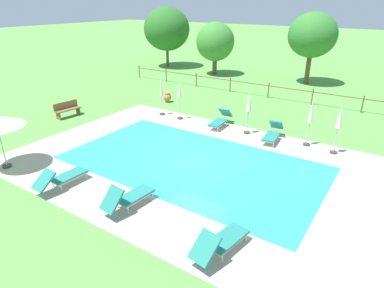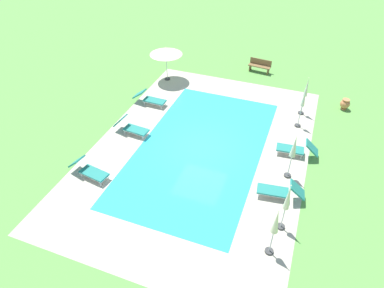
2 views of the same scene
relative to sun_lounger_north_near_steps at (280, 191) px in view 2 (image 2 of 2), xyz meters
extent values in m
plane|color=#599342|center=(-1.91, -4.17, -0.38)|extent=(160.00, 160.00, 0.00)
cube|color=#B2A893|center=(-1.91, -4.17, -0.38)|extent=(15.02, 10.24, 0.01)
cube|color=#2DB7C6|center=(-1.91, -4.17, -0.38)|extent=(10.66, 5.88, 0.01)
cube|color=#C0B59F|center=(-1.91, -1.11, -0.37)|extent=(11.14, 0.24, 0.01)
cube|color=#C0B59F|center=(-1.91, -7.23, -0.37)|extent=(11.14, 0.24, 0.01)
cube|color=#C0B59F|center=(3.54, -4.17, -0.37)|extent=(0.24, 5.88, 0.01)
cube|color=#C0B59F|center=(-7.36, -4.17, -0.37)|extent=(0.24, 5.88, 0.01)
cube|color=#237A70|center=(0.04, -0.28, -0.07)|extent=(0.76, 1.36, 0.07)
cube|color=#237A70|center=(-0.09, 0.68, 0.21)|extent=(0.68, 0.75, 0.61)
cube|color=silver|center=(0.04, -0.28, -0.12)|extent=(0.73, 1.34, 0.04)
cylinder|color=silver|center=(0.36, -0.80, -0.24)|extent=(0.04, 0.04, 0.28)
cylinder|color=silver|center=(-0.15, -0.86, -0.24)|extent=(0.04, 0.04, 0.28)
cylinder|color=silver|center=(0.22, 0.30, -0.24)|extent=(0.04, 0.04, 0.28)
cylinder|color=silver|center=(-0.29, 0.24, -0.24)|extent=(0.04, 0.04, 0.28)
cube|color=#237A70|center=(-4.78, -8.06, -0.07)|extent=(0.64, 1.32, 0.07)
cube|color=#237A70|center=(-4.81, -9.05, 0.18)|extent=(0.62, 0.74, 0.55)
cube|color=silver|center=(-4.78, -8.06, -0.12)|extent=(0.61, 1.29, 0.04)
cylinder|color=silver|center=(-5.01, -7.50, -0.24)|extent=(0.04, 0.04, 0.28)
cylinder|color=silver|center=(-4.50, -7.51, -0.24)|extent=(0.04, 0.04, 0.28)
cylinder|color=silver|center=(-5.05, -8.60, -0.24)|extent=(0.04, 0.04, 0.28)
cylinder|color=silver|center=(-4.54, -8.62, -0.24)|extent=(0.04, 0.04, 0.28)
cube|color=#237A70|center=(-3.03, 0.02, -0.07)|extent=(0.70, 1.34, 0.07)
cube|color=#237A70|center=(-3.11, 0.98, 0.22)|extent=(0.65, 0.71, 0.62)
cube|color=silver|center=(-3.03, 0.02, -0.12)|extent=(0.67, 1.31, 0.04)
cylinder|color=silver|center=(-2.74, -0.51, -0.24)|extent=(0.04, 0.04, 0.28)
cylinder|color=silver|center=(-3.24, -0.55, -0.24)|extent=(0.04, 0.04, 0.28)
cylinder|color=silver|center=(-2.82, 0.59, -0.24)|extent=(0.04, 0.04, 0.28)
cylinder|color=silver|center=(-3.33, 0.55, -0.24)|extent=(0.04, 0.04, 0.28)
cube|color=#237A70|center=(1.76, -7.92, -0.07)|extent=(0.80, 1.38, 0.07)
cube|color=#237A70|center=(1.61, -8.87, 0.21)|extent=(0.70, 0.76, 0.61)
cube|color=silver|center=(1.76, -7.92, -0.12)|extent=(0.77, 1.35, 0.04)
cylinder|color=silver|center=(1.60, -7.33, -0.24)|extent=(0.04, 0.04, 0.28)
cylinder|color=silver|center=(2.10, -7.42, -0.24)|extent=(0.04, 0.04, 0.28)
cylinder|color=silver|center=(1.42, -8.43, -0.24)|extent=(0.04, 0.04, 0.28)
cylinder|color=silver|center=(1.93, -8.51, -0.24)|extent=(0.04, 0.04, 0.28)
cube|color=#237A70|center=(-1.81, -7.71, -0.07)|extent=(0.71, 1.35, 0.07)
cube|color=#237A70|center=(-1.90, -8.64, 0.24)|extent=(0.65, 0.68, 0.66)
cube|color=silver|center=(-1.81, -7.71, -0.12)|extent=(0.68, 1.32, 0.04)
cylinder|color=silver|center=(-2.02, -7.14, -0.24)|extent=(0.04, 0.04, 0.28)
cylinder|color=silver|center=(-1.51, -7.18, -0.24)|extent=(0.04, 0.04, 0.28)
cylinder|color=silver|center=(-2.12, -8.24, -0.24)|extent=(0.04, 0.04, 0.28)
cylinder|color=silver|center=(-1.61, -8.28, -0.24)|extent=(0.04, 0.04, 0.28)
cylinder|color=#383838|center=(-7.99, -8.67, -0.34)|extent=(0.36, 0.36, 0.08)
cylinder|color=#B2B5B7|center=(-7.99, -8.67, 0.72)|extent=(0.04, 0.04, 2.19)
cone|color=beige|center=(-7.99, -8.67, 1.61)|extent=(2.08, 2.08, 0.44)
sphere|color=beige|center=(-7.99, -8.67, 1.84)|extent=(0.06, 0.06, 0.06)
cylinder|color=#383838|center=(2.82, 0.13, -0.34)|extent=(0.32, 0.32, 0.08)
cylinder|color=#B2B5B7|center=(2.82, 0.13, 0.22)|extent=(0.04, 0.04, 1.21)
cone|color=beige|center=(2.82, 0.13, 1.34)|extent=(0.26, 0.26, 1.03)
sphere|color=beige|center=(2.82, 0.13, 1.88)|extent=(0.05, 0.05, 0.05)
cylinder|color=#383838|center=(-6.90, 0.13, -0.34)|extent=(0.32, 0.32, 0.08)
cylinder|color=#B2B5B7|center=(-6.90, 0.13, 0.20)|extent=(0.04, 0.04, 1.17)
cone|color=beige|center=(-6.90, 0.13, 1.32)|extent=(0.22, 0.22, 1.07)
sphere|color=beige|center=(-6.90, 0.13, 1.87)|extent=(0.05, 0.05, 0.05)
cylinder|color=#383838|center=(-1.42, 0.17, -0.34)|extent=(0.32, 0.32, 0.08)
cylinder|color=#B2B5B7|center=(-1.42, 0.17, 0.22)|extent=(0.04, 0.04, 1.21)
cone|color=beige|center=(-1.42, 0.17, 1.35)|extent=(0.27, 0.27, 1.05)
sphere|color=beige|center=(-1.42, 0.17, 1.90)|extent=(0.05, 0.05, 0.05)
cylinder|color=#383838|center=(-5.57, 0.11, -0.34)|extent=(0.32, 0.32, 0.08)
cylinder|color=#B2B5B7|center=(-5.57, 0.11, 0.27)|extent=(0.04, 0.04, 1.30)
cone|color=beige|center=(-5.57, 0.11, 1.42)|extent=(0.20, 0.20, 1.00)
sphere|color=beige|center=(-5.57, 0.11, 1.94)|extent=(0.05, 0.05, 0.05)
cylinder|color=#383838|center=(1.56, 0.34, -0.34)|extent=(0.32, 0.32, 0.08)
cylinder|color=#B2B5B7|center=(1.56, 0.34, 0.18)|extent=(0.04, 0.04, 1.13)
cone|color=beige|center=(1.56, 0.34, 1.32)|extent=(0.23, 0.23, 1.14)
sphere|color=beige|center=(1.56, 0.34, 1.91)|extent=(0.05, 0.05, 0.05)
cube|color=brown|center=(-11.20, -3.19, 0.06)|extent=(0.60, 1.54, 0.06)
cube|color=brown|center=(-11.40, -3.17, 0.29)|extent=(0.22, 1.50, 0.40)
cube|color=brown|center=(-11.13, -2.56, -0.18)|extent=(0.40, 0.10, 0.41)
cube|color=brown|center=(-11.27, -3.82, -0.18)|extent=(0.40, 0.10, 0.41)
cylinder|color=#C67547|center=(-8.26, 2.41, -0.34)|extent=(0.30, 0.30, 0.08)
ellipsoid|color=#C67547|center=(-8.26, 2.41, -0.03)|extent=(0.54, 0.54, 0.54)
cylinder|color=#C67547|center=(-8.26, 2.41, 0.24)|extent=(0.40, 0.40, 0.06)
camera|label=1|loc=(4.96, -14.49, 5.89)|focal=30.94mm
camera|label=2|loc=(10.57, 0.05, 10.39)|focal=31.89mm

